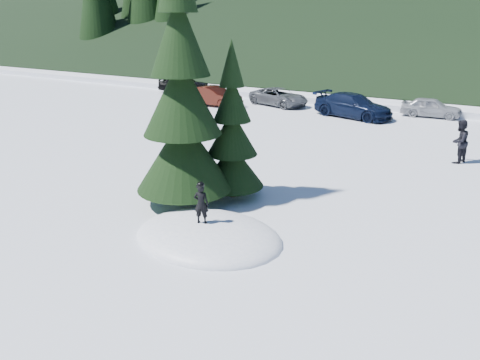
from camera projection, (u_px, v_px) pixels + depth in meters
The scene contains 11 objects.
ground at pixel (208, 238), 13.45m from camera, with size 200.00×200.00×0.00m, color white.
snow_mound at pixel (208, 238), 13.45m from camera, with size 4.48×3.52×0.96m, color white.
spruce_tall at pixel (182, 106), 14.89m from camera, with size 3.20×3.20×8.60m.
spruce_short at pixel (232, 138), 15.93m from camera, with size 2.20×2.20×5.37m.
child_skier at pixel (201, 204), 13.10m from camera, with size 0.42×0.28×1.16m, color black.
adult_0 at pixel (459, 142), 20.13m from camera, with size 0.92×0.72×1.89m, color black.
car_0 at pixel (184, 83), 39.56m from camera, with size 1.71×4.25×1.45m, color black.
car_1 at pixel (214, 96), 33.38m from camera, with size 1.45×4.17×1.37m, color #341009.
car_2 at pixel (279, 97), 33.48m from camera, with size 2.07×4.49×1.25m, color #54575C.
car_3 at pixel (353, 106), 29.49m from camera, with size 2.09×5.13×1.49m, color black.
car_4 at pixel (431, 107), 29.61m from camera, with size 1.46×3.64×1.24m, color #979A9F.
Camera 1 is at (7.10, -9.91, 6.00)m, focal length 35.00 mm.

